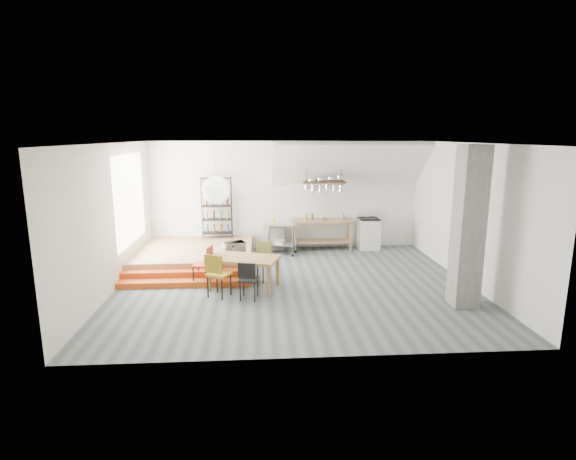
{
  "coord_description": "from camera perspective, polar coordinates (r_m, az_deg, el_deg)",
  "views": [
    {
      "loc": [
        -0.8,
        -9.84,
        3.37
      ],
      "look_at": [
        -0.08,
        0.8,
        1.11
      ],
      "focal_mm": 28.0,
      "sensor_mm": 36.0,
      "label": 1
    }
  ],
  "objects": [
    {
      "name": "chair_olive",
      "position": [
        10.61,
        -3.36,
        -3.47
      ],
      "size": [
        0.57,
        0.57,
        0.92
      ],
      "rotation": [
        0.0,
        0.0,
        -0.51
      ],
      "color": "brown",
      "rests_on": "ground"
    },
    {
      "name": "wall_right",
      "position": [
        11.09,
        21.87,
        1.92
      ],
      "size": [
        0.04,
        7.0,
        3.2
      ],
      "primitive_type": "cube",
      "color": "silver",
      "rests_on": "ground"
    },
    {
      "name": "paper_lantern",
      "position": [
        9.93,
        -9.12,
        5.06
      ],
      "size": [
        0.6,
        0.6,
        0.6
      ],
      "primitive_type": "sphere",
      "color": "white",
      "rests_on": "ceiling"
    },
    {
      "name": "bowl",
      "position": [
        13.31,
        4.67,
        1.41
      ],
      "size": [
        0.29,
        0.29,
        0.06
      ],
      "primitive_type": "imported",
      "rotation": [
        0.0,
        0.0,
        -0.31
      ],
      "color": "silver",
      "rests_on": "kitchen_counter"
    },
    {
      "name": "step_lower",
      "position": [
        10.56,
        -13.0,
        -6.57
      ],
      "size": [
        3.0,
        0.35,
        0.13
      ],
      "primitive_type": "cube",
      "color": "#C04A16",
      "rests_on": "ground"
    },
    {
      "name": "wall_left",
      "position": [
        10.49,
        -21.55,
        1.42
      ],
      "size": [
        0.04,
        7.0,
        3.2
      ],
      "primitive_type": "cube",
      "color": "silver",
      "rests_on": "ground"
    },
    {
      "name": "microwave_shelf",
      "position": [
        10.97,
        -6.86,
        -3.02
      ],
      "size": [
        0.6,
        0.4,
        0.16
      ],
      "color": "#936F49",
      "rests_on": "platform"
    },
    {
      "name": "rolling_cart",
      "position": [
        12.86,
        -1.04,
        -0.58
      ],
      "size": [
        0.99,
        0.72,
        0.89
      ],
      "rotation": [
        0.0,
        0.0,
        -0.28
      ],
      "color": "silver",
      "rests_on": "ground"
    },
    {
      "name": "chair_mustard",
      "position": [
        9.55,
        -9.03,
        -5.23
      ],
      "size": [
        0.59,
        0.59,
        0.95
      ],
      "rotation": [
        0.0,
        0.0,
        2.64
      ],
      "color": "#9E801B",
      "rests_on": "ground"
    },
    {
      "name": "wall_back",
      "position": [
        13.48,
        -0.42,
        4.43
      ],
      "size": [
        8.0,
        0.04,
        3.2
      ],
      "primitive_type": "cube",
      "color": "silver",
      "rests_on": "ground"
    },
    {
      "name": "stove",
      "position": [
        13.71,
        10.16,
        -0.38
      ],
      "size": [
        0.6,
        0.6,
        1.18
      ],
      "color": "white",
      "rests_on": "ground"
    },
    {
      "name": "pot_rack",
      "position": [
        12.98,
        4.73,
        5.77
      ],
      "size": [
        1.2,
        0.5,
        1.43
      ],
      "color": "#3A2517",
      "rests_on": "ceiling"
    },
    {
      "name": "step_upper",
      "position": [
        10.87,
        -12.73,
        -5.65
      ],
      "size": [
        3.0,
        0.35,
        0.27
      ],
      "primitive_type": "cube",
      "color": "#C04A16",
      "rests_on": "ground"
    },
    {
      "name": "window_pane",
      "position": [
        11.88,
        -19.38,
        3.7
      ],
      "size": [
        0.02,
        2.5,
        2.2
      ],
      "primitive_type": "cube",
      "color": "white",
      "rests_on": "wall_left"
    },
    {
      "name": "floor",
      "position": [
        10.43,
        0.76,
        -6.88
      ],
      "size": [
        8.0,
        8.0,
        0.0
      ],
      "primitive_type": "plane",
      "color": "#4B5456",
      "rests_on": "ground"
    },
    {
      "name": "microwave",
      "position": [
        10.93,
        -6.88,
        -2.23
      ],
      "size": [
        0.58,
        0.49,
        0.28
      ],
      "primitive_type": "imported",
      "rotation": [
        0.0,
        0.0,
        0.34
      ],
      "color": "beige",
      "rests_on": "microwave_shelf"
    },
    {
      "name": "kitchen_counter",
      "position": [
        13.41,
        4.38,
        0.13
      ],
      "size": [
        1.8,
        0.6,
        0.91
      ],
      "color": "#936F49",
      "rests_on": "ground"
    },
    {
      "name": "slope_ceiling",
      "position": [
        13.03,
        7.75,
        8.26
      ],
      "size": [
        4.4,
        1.44,
        1.32
      ],
      "primitive_type": "cube",
      "rotation": [
        -0.73,
        0.0,
        0.0
      ],
      "color": "white",
      "rests_on": "wall_back"
    },
    {
      "name": "concrete_column",
      "position": [
        9.46,
        21.92,
        0.31
      ],
      "size": [
        0.5,
        0.5,
        3.2
      ],
      "primitive_type": "cube",
      "color": "slate",
      "rests_on": "ground"
    },
    {
      "name": "platform",
      "position": [
        12.37,
        -11.63,
        -3.12
      ],
      "size": [
        3.0,
        3.0,
        0.4
      ],
      "primitive_type": "cube",
      "color": "#936F49",
      "rests_on": "ground"
    },
    {
      "name": "chair_red",
      "position": [
        10.39,
        -10.43,
        -3.99
      ],
      "size": [
        0.49,
        0.49,
        0.91
      ],
      "rotation": [
        0.0,
        0.0,
        -1.77
      ],
      "color": "#B9321A",
      "rests_on": "ground"
    },
    {
      "name": "mini_fridge",
      "position": [
        13.39,
        -1.43,
        -0.93
      ],
      "size": [
        0.45,
        0.45,
        0.76
      ],
      "primitive_type": "cube",
      "color": "black",
      "rests_on": "ground"
    },
    {
      "name": "chair_black",
      "position": [
        9.34,
        -5.1,
        -6.0
      ],
      "size": [
        0.45,
        0.45,
        0.83
      ],
      "rotation": [
        0.0,
        0.0,
        2.94
      ],
      "color": "black",
      "rests_on": "ground"
    },
    {
      "name": "wire_shelving",
      "position": [
        13.25,
        -9.01,
        2.96
      ],
      "size": [
        0.88,
        0.38,
        1.8
      ],
      "color": "black",
      "rests_on": "platform"
    },
    {
      "name": "ceiling",
      "position": [
        9.87,
        0.81,
        10.99
      ],
      "size": [
        8.0,
        7.0,
        0.02
      ],
      "primitive_type": "cube",
      "color": "white",
      "rests_on": "wall_back"
    },
    {
      "name": "dining_table",
      "position": [
        10.02,
        -5.66,
        -3.88
      ],
      "size": [
        1.71,
        1.28,
        0.72
      ],
      "rotation": [
        0.0,
        0.0,
        -0.31
      ],
      "color": "olive",
      "rests_on": "ground"
    }
  ]
}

